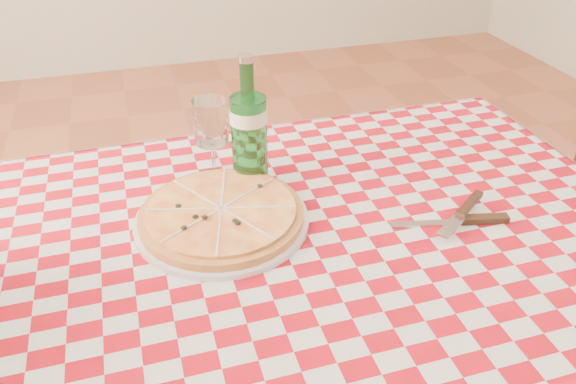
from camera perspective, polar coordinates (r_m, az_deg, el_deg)
name	(u,v)px	position (r m, az deg, el deg)	size (l,w,h in m)	color
dining_table	(307,276)	(1.09, 1.93, -8.48)	(1.20, 0.80, 0.75)	brown
tablecloth	(308,237)	(1.03, 2.02, -4.56)	(1.30, 0.90, 0.01)	#A10915
pizza_plate	(222,214)	(1.05, -6.77, -2.21)	(0.33, 0.33, 0.04)	#D08B45
water_bottle	(249,122)	(1.12, -4.02, 7.15)	(0.08, 0.08, 0.27)	#1A6B26
wine_glass	(212,140)	(1.16, -7.72, 5.21)	(0.07, 0.07, 0.18)	silver
cutlery	(459,217)	(1.10, 16.99, -2.49)	(0.24, 0.20, 0.03)	silver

